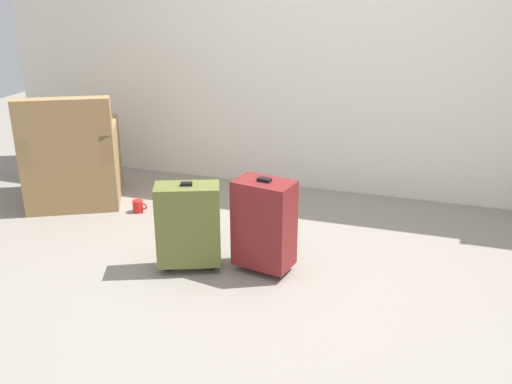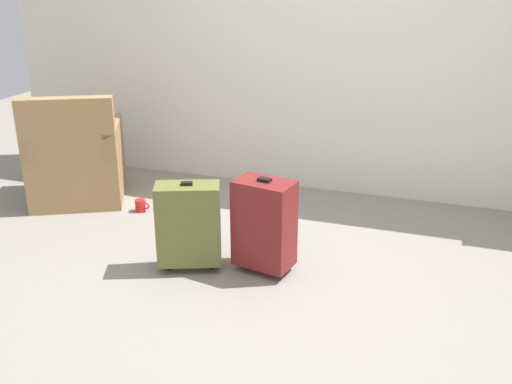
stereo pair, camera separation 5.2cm
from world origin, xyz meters
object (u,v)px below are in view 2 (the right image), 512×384
Objects in this scene: mug at (141,206)px; suitcase_dark_red at (264,224)px; armchair at (77,163)px; suitcase_olive at (189,224)px.

mug is 1.38m from suitcase_dark_red.
mug is at bearing -6.63° from armchair.
suitcase_olive is at bearing -164.96° from suitcase_dark_red.
suitcase_dark_red is (1.80, -0.67, 0.01)m from armchair.
armchair is 1.92m from suitcase_dark_red.
armchair is 7.84× the size of mug.
armchair is at bearing 159.72° from suitcase_dark_red.
armchair is 1.56m from suitcase_olive.
mug is 1.07m from suitcase_olive.
armchair reaches higher than suitcase_olive.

